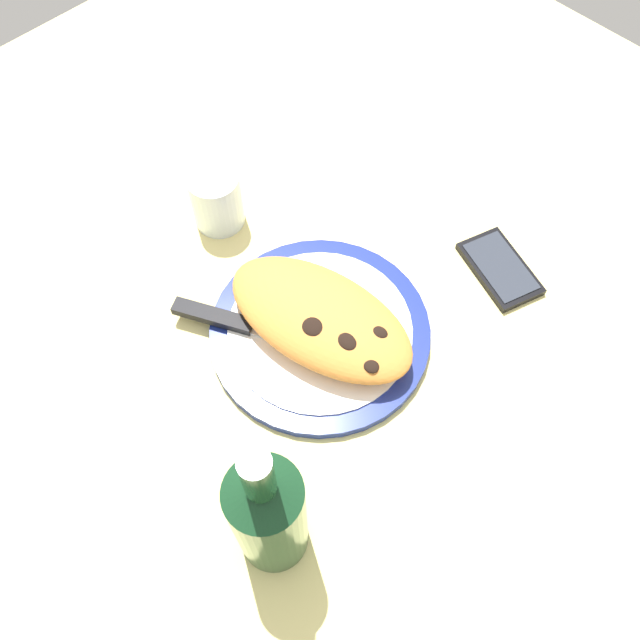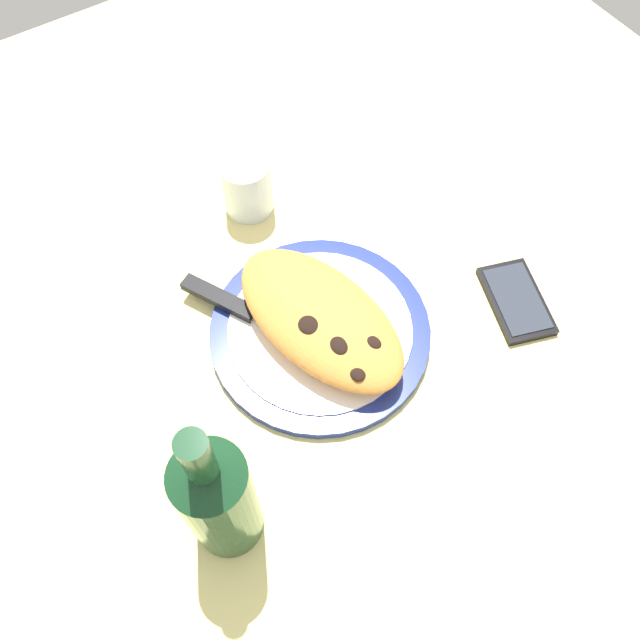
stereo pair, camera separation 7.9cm
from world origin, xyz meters
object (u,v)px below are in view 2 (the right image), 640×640
calzone (323,318)px  smartphone (516,301)px  plate (320,332)px  water_glass (247,189)px  fork (348,297)px  knife (242,310)px  wine_bottle (218,498)px

calzone → smartphone: bearing=-112.1°
plate → smartphone: plate is taller
water_glass → fork: bearing=-173.4°
calzone → knife: calzone is taller
knife → wine_bottle: size_ratio=0.88×
plate → wine_bottle: size_ratio=1.06×
plate → smartphone: (-9.62, -23.39, -0.25)cm
smartphone → wine_bottle: 45.12cm
water_glass → wine_bottle: (-36.45, 23.35, 6.59)cm
fork → knife: bearing=65.7°
plate → fork: bearing=-71.6°
smartphone → wine_bottle: size_ratio=0.50×
fork → knife: 13.23cm
knife → water_glass: water_glass is taller
wine_bottle → plate: bearing=-55.6°
knife → smartphone: size_ratio=1.75×
plate → fork: size_ratio=1.70×
knife → smartphone: 34.59cm
plate → wine_bottle: (-14.04, 20.47, 9.36)cm
fork → calzone: bearing=111.9°
calzone → water_glass: (22.66, -2.60, -0.73)cm
calzone → water_glass: water_glass is taller
smartphone → water_glass: 38.15cm
knife → wine_bottle: bearing=147.2°
knife → smartphone: (-16.80, -30.19, -1.63)cm
calzone → wine_bottle: bearing=123.6°
calzone → smartphone: size_ratio=2.06×
knife → fork: bearing=-114.3°
fork → knife: size_ratio=0.71×
fork → water_glass: 20.87cm
smartphone → calzone: bearing=67.9°
fork → wine_bottle: wine_bottle is taller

